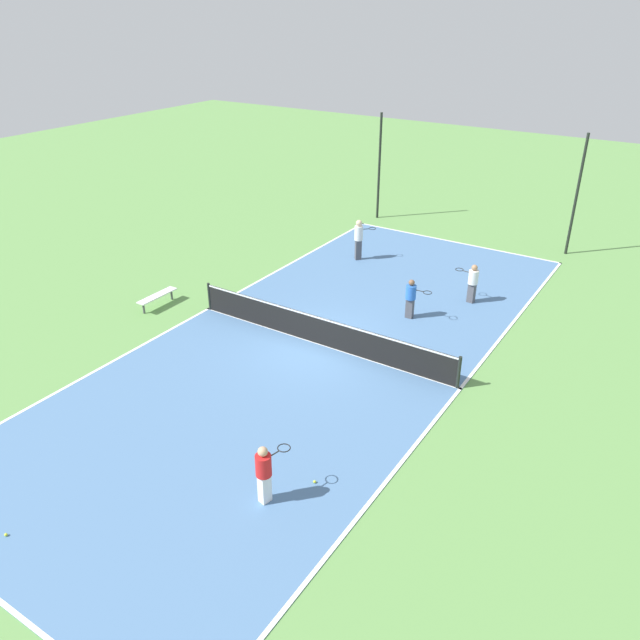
{
  "coord_description": "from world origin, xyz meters",
  "views": [
    {
      "loc": [
        9.55,
        -14.82,
        10.0
      ],
      "look_at": [
        0.0,
        0.0,
        0.9
      ],
      "focal_mm": 35.0,
      "sensor_mm": 36.0,
      "label": 1
    }
  ],
  "objects_px": {
    "bench": "(157,297)",
    "tennis_ball_near_net": "(6,535)",
    "tennis_net": "(320,330)",
    "fence_post_back_left": "(379,167)",
    "tennis_ball_right_alley": "(378,358)",
    "tennis_ball_midcourt": "(315,482)",
    "player_coach_red": "(264,471)",
    "player_near_blue": "(411,296)",
    "fence_post_back_right": "(577,196)",
    "player_far_white": "(359,237)",
    "player_near_white": "(473,281)"
  },
  "relations": [
    {
      "from": "player_coach_red",
      "to": "player_near_blue",
      "type": "relative_size",
      "value": 1.04
    },
    {
      "from": "player_near_blue",
      "to": "fence_post_back_left",
      "type": "relative_size",
      "value": 0.28
    },
    {
      "from": "tennis_ball_midcourt",
      "to": "fence_post_back_left",
      "type": "distance_m",
      "value": 20.18
    },
    {
      "from": "tennis_ball_right_alley",
      "to": "fence_post_back_right",
      "type": "distance_m",
      "value": 13.07
    },
    {
      "from": "tennis_ball_midcourt",
      "to": "fence_post_back_left",
      "type": "relative_size",
      "value": 0.01
    },
    {
      "from": "bench",
      "to": "player_near_blue",
      "type": "relative_size",
      "value": 1.17
    },
    {
      "from": "tennis_net",
      "to": "bench",
      "type": "height_order",
      "value": "tennis_net"
    },
    {
      "from": "player_near_white",
      "to": "fence_post_back_left",
      "type": "relative_size",
      "value": 0.28
    },
    {
      "from": "tennis_ball_midcourt",
      "to": "tennis_ball_right_alley",
      "type": "bearing_deg",
      "value": 103.7
    },
    {
      "from": "fence_post_back_right",
      "to": "fence_post_back_left",
      "type": "bearing_deg",
      "value": 180.0
    },
    {
      "from": "player_coach_red",
      "to": "player_near_blue",
      "type": "xyz_separation_m",
      "value": [
        -1.2,
        9.94,
        -0.03
      ]
    },
    {
      "from": "bench",
      "to": "tennis_ball_near_net",
      "type": "xyz_separation_m",
      "value": [
        5.4,
        -9.59,
        -0.33
      ]
    },
    {
      "from": "tennis_ball_near_net",
      "to": "fence_post_back_right",
      "type": "relative_size",
      "value": 0.01
    },
    {
      "from": "tennis_ball_right_alley",
      "to": "fence_post_back_left",
      "type": "relative_size",
      "value": 0.01
    },
    {
      "from": "player_far_white",
      "to": "fence_post_back_right",
      "type": "distance_m",
      "value": 9.36
    },
    {
      "from": "tennis_ball_near_net",
      "to": "player_far_white",
      "type": "bearing_deg",
      "value": 94.98
    },
    {
      "from": "player_near_white",
      "to": "tennis_ball_near_net",
      "type": "relative_size",
      "value": 21.67
    },
    {
      "from": "player_near_white",
      "to": "tennis_ball_midcourt",
      "type": "distance_m",
      "value": 11.29
    },
    {
      "from": "tennis_ball_midcourt",
      "to": "player_coach_red",
      "type": "bearing_deg",
      "value": -119.93
    },
    {
      "from": "player_far_white",
      "to": "tennis_ball_near_net",
      "type": "height_order",
      "value": "player_far_white"
    },
    {
      "from": "player_near_white",
      "to": "player_near_blue",
      "type": "relative_size",
      "value": 1.02
    },
    {
      "from": "player_far_white",
      "to": "tennis_ball_right_alley",
      "type": "bearing_deg",
      "value": -102.58
    },
    {
      "from": "fence_post_back_right",
      "to": "tennis_net",
      "type": "bearing_deg",
      "value": -110.29
    },
    {
      "from": "player_near_white",
      "to": "player_near_blue",
      "type": "height_order",
      "value": "player_near_white"
    },
    {
      "from": "player_far_white",
      "to": "tennis_ball_midcourt",
      "type": "distance_m",
      "value": 14.1
    },
    {
      "from": "fence_post_back_right",
      "to": "player_far_white",
      "type": "bearing_deg",
      "value": -142.64
    },
    {
      "from": "tennis_net",
      "to": "tennis_ball_near_net",
      "type": "relative_size",
      "value": 139.98
    },
    {
      "from": "bench",
      "to": "tennis_net",
      "type": "bearing_deg",
      "value": -82.93
    },
    {
      "from": "tennis_ball_midcourt",
      "to": "fence_post_back_left",
      "type": "xyz_separation_m",
      "value": [
        -8.14,
        18.29,
        2.54
      ]
    },
    {
      "from": "player_near_white",
      "to": "tennis_ball_right_alley",
      "type": "bearing_deg",
      "value": 90.15
    },
    {
      "from": "tennis_net",
      "to": "bench",
      "type": "distance_m",
      "value": 6.56
    },
    {
      "from": "tennis_ball_right_alley",
      "to": "tennis_ball_midcourt",
      "type": "distance_m",
      "value": 5.91
    },
    {
      "from": "player_near_white",
      "to": "tennis_ball_near_net",
      "type": "bearing_deg",
      "value": 85.5
    },
    {
      "from": "fence_post_back_left",
      "to": "bench",
      "type": "bearing_deg",
      "value": -97.61
    },
    {
      "from": "tennis_ball_midcourt",
      "to": "fence_post_back_left",
      "type": "bearing_deg",
      "value": 113.99
    },
    {
      "from": "bench",
      "to": "player_near_blue",
      "type": "xyz_separation_m",
      "value": [
        8.13,
        4.12,
        0.44
      ]
    },
    {
      "from": "tennis_net",
      "to": "player_coach_red",
      "type": "height_order",
      "value": "player_coach_red"
    },
    {
      "from": "tennis_ball_right_alley",
      "to": "tennis_ball_midcourt",
      "type": "height_order",
      "value": "same"
    },
    {
      "from": "player_far_white",
      "to": "player_near_white",
      "type": "bearing_deg",
      "value": -60.93
    },
    {
      "from": "tennis_net",
      "to": "player_near_blue",
      "type": "height_order",
      "value": "player_near_blue"
    },
    {
      "from": "player_near_blue",
      "to": "tennis_ball_near_net",
      "type": "distance_m",
      "value": 14.0
    },
    {
      "from": "player_coach_red",
      "to": "tennis_ball_right_alley",
      "type": "bearing_deg",
      "value": 19.04
    },
    {
      "from": "bench",
      "to": "tennis_ball_right_alley",
      "type": "height_order",
      "value": "bench"
    },
    {
      "from": "fence_post_back_left",
      "to": "fence_post_back_right",
      "type": "bearing_deg",
      "value": 0.0
    },
    {
      "from": "player_far_white",
      "to": "tennis_ball_midcourt",
      "type": "bearing_deg",
      "value": -110.93
    },
    {
      "from": "player_coach_red",
      "to": "player_far_white",
      "type": "xyz_separation_m",
      "value": [
        -5.45,
        13.75,
        0.17
      ]
    },
    {
      "from": "player_coach_red",
      "to": "player_near_blue",
      "type": "distance_m",
      "value": 10.01
    },
    {
      "from": "tennis_net",
      "to": "player_coach_red",
      "type": "xyz_separation_m",
      "value": [
        2.82,
        -6.63,
        0.32
      ]
    },
    {
      "from": "tennis_net",
      "to": "player_coach_red",
      "type": "bearing_deg",
      "value": -66.93
    },
    {
      "from": "tennis_net",
      "to": "fence_post_back_right",
      "type": "bearing_deg",
      "value": 69.71
    }
  ]
}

